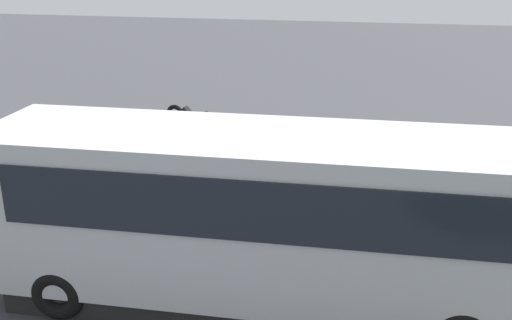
% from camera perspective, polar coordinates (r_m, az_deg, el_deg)
% --- Properties ---
extents(ground_plane, '(80.00, 80.00, 0.00)m').
position_cam_1_polar(ground_plane, '(16.03, 1.97, -3.06)').
color(ground_plane, '#38383D').
extents(tour_bus, '(9.74, 2.81, 3.25)m').
position_cam_1_polar(tour_bus, '(10.53, 0.32, -5.91)').
color(tour_bus, '#B7BABF').
rests_on(tour_bus, ground_plane).
extents(spectator_far_left, '(0.57, 0.38, 1.81)m').
position_cam_1_polar(spectator_far_left, '(12.70, 7.14, -4.19)').
color(spectator_far_left, '#473823').
rests_on(spectator_far_left, ground_plane).
extents(spectator_left, '(0.57, 0.33, 1.70)m').
position_cam_1_polar(spectator_left, '(13.15, 3.82, -3.60)').
color(spectator_left, black).
rests_on(spectator_left, ground_plane).
extents(spectator_centre, '(0.57, 0.39, 1.79)m').
position_cam_1_polar(spectator_centre, '(13.15, -0.42, -3.23)').
color(spectator_centre, black).
rests_on(spectator_centre, ground_plane).
extents(parked_motorcycle_silver, '(2.05, 0.58, 0.99)m').
position_cam_1_polar(parked_motorcycle_silver, '(12.82, -1.49, -6.78)').
color(parked_motorcycle_silver, black).
rests_on(parked_motorcycle_silver, ground_plane).
extents(stunt_motorcycle, '(1.96, 0.73, 1.76)m').
position_cam_1_polar(stunt_motorcycle, '(18.35, -5.75, 3.21)').
color(stunt_motorcycle, black).
rests_on(stunt_motorcycle, ground_plane).
extents(traffic_cone, '(0.34, 0.34, 0.63)m').
position_cam_1_polar(traffic_cone, '(17.90, -1.97, 0.46)').
color(traffic_cone, orange).
rests_on(traffic_cone, ground_plane).
extents(bay_line_a, '(0.24, 3.59, 0.01)m').
position_cam_1_polar(bay_line_a, '(16.91, 10.74, -2.16)').
color(bay_line_a, white).
rests_on(bay_line_a, ground_plane).
extents(bay_line_b, '(0.28, 4.63, 0.01)m').
position_cam_1_polar(bay_line_b, '(17.18, 0.71, -1.44)').
color(bay_line_b, white).
rests_on(bay_line_b, ground_plane).
extents(bay_line_c, '(0.29, 4.90, 0.01)m').
position_cam_1_polar(bay_line_c, '(17.96, -8.73, -0.73)').
color(bay_line_c, white).
rests_on(bay_line_c, ground_plane).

